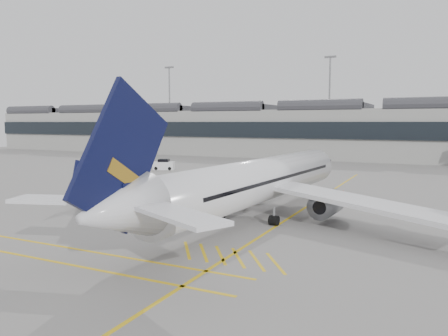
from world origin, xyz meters
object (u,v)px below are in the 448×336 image
at_px(belt_loader, 240,195).
at_px(ramp_agent_b, 196,202).
at_px(ramp_agent_a, 246,197).
at_px(airliner_main, 256,182).
at_px(baggage_cart_a, 184,202).
at_px(pushback_tug, 169,200).

relative_size(belt_loader, ramp_agent_b, 2.69).
relative_size(ramp_agent_a, ramp_agent_b, 1.02).
distance_m(airliner_main, ramp_agent_b, 6.18).
bearing_deg(belt_loader, baggage_cart_a, -83.79).
distance_m(belt_loader, ramp_agent_a, 3.59).
xyz_separation_m(baggage_cart_a, pushback_tug, (-3.10, 2.29, -0.45)).
xyz_separation_m(airliner_main, baggage_cart_a, (-6.51, -1.17, -2.06)).
height_order(belt_loader, ramp_agent_b, belt_loader).
bearing_deg(baggage_cart_a, pushback_tug, 165.02).
bearing_deg(ramp_agent_a, airliner_main, -72.56).
distance_m(belt_loader, ramp_agent_b, 7.32).
xyz_separation_m(belt_loader, ramp_agent_a, (1.95, -2.99, 0.36)).
bearing_deg(ramp_agent_a, belt_loader, 106.78).
relative_size(ramp_agent_b, pushback_tug, 0.71).
bearing_deg(baggage_cart_a, belt_loader, 98.45).
bearing_deg(ramp_agent_a, ramp_agent_b, -142.43).
relative_size(ramp_agent_a, pushback_tug, 0.72).
xyz_separation_m(ramp_agent_a, pushback_tug, (-6.93, -2.89, -0.33)).
bearing_deg(baggage_cart_a, airliner_main, 31.56).
distance_m(ramp_agent_b, pushback_tug, 4.08).
height_order(ramp_agent_a, ramp_agent_b, ramp_agent_a).
bearing_deg(ramp_agent_a, baggage_cart_a, -142.85).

